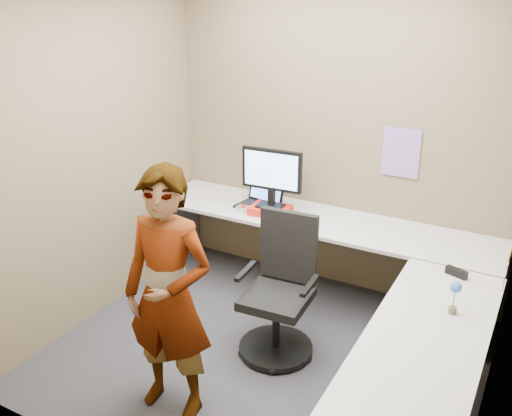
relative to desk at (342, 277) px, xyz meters
The scene contains 19 objects.
ground 0.83m from the desk, 138.54° to the right, with size 3.00×3.00×0.00m, color #2A2A2F.
wall_back 1.27m from the desk, 115.54° to the left, with size 3.00×3.00×0.00m, color brown.
wall_right 1.36m from the desk, 19.95° to the right, with size 2.70×2.70×0.00m, color brown.
wall_left 2.12m from the desk, 168.73° to the right, with size 2.70×2.70×0.00m, color brown.
desk is the anchor object (origin of this frame).
paper_ream 0.99m from the desk, 149.69° to the left, with size 0.33×0.24×0.07m, color red.
monitor 1.11m from the desk, 148.76° to the left, with size 0.53×0.17×0.50m.
laptop 1.19m from the desk, 148.18° to the left, with size 0.39×0.34×0.25m.
trackball_mouse 1.16m from the desk, 158.23° to the left, with size 0.12×0.08×0.07m.
origami 0.83m from the desk, 144.01° to the left, with size 0.10×0.10×0.06m, color white.
stapler 0.78m from the desk, ahead, with size 0.15×0.04×0.06m, color black.
flower 0.94m from the desk, 23.19° to the right, with size 0.07×0.07×0.22m.
calendar_purple 1.15m from the desk, 82.85° to the left, with size 0.30×0.01×0.40m, color #846BB7.
sticky_note_a 1.13m from the desk, ahead, with size 0.01×0.07×0.07m, color #F2E059.
sticky_note_b 1.10m from the desk, 11.49° to the left, with size 0.01×0.07×0.07m, color pink.
sticky_note_c 1.08m from the desk, ahead, with size 0.01×0.07×0.07m, color pink.
sticky_note_d 1.15m from the desk, 16.61° to the left, with size 0.01×0.07×0.07m, color #F2E059.
office_chair 0.48m from the desk, 146.06° to the right, with size 0.55×0.55×1.04m.
person 1.34m from the desk, 122.33° to the right, with size 0.60×0.39×1.63m, color #999399.
Camera 1 is at (1.62, -3.11, 2.62)m, focal length 40.00 mm.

